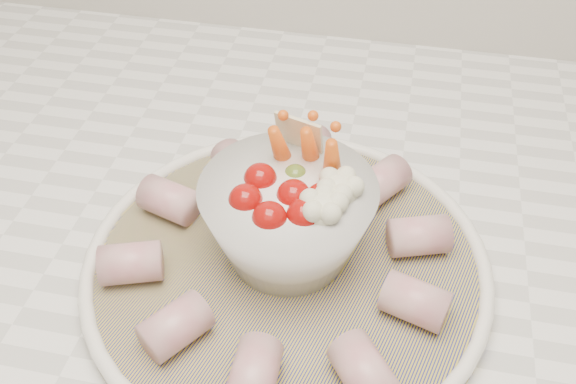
# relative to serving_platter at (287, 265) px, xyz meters

# --- Properties ---
(serving_platter) EXTENTS (0.41, 0.41, 0.02)m
(serving_platter) POSITION_rel_serving_platter_xyz_m (0.00, 0.00, 0.00)
(serving_platter) COLOR navy
(serving_platter) RESTS_ON kitchen_counter
(veggie_bowl) EXTENTS (0.14, 0.14, 0.11)m
(veggie_bowl) POSITION_rel_serving_platter_xyz_m (0.00, 0.01, 0.05)
(veggie_bowl) COLOR silver
(veggie_bowl) RESTS_ON serving_platter
(cured_meat_rolls) EXTENTS (0.28, 0.29, 0.03)m
(cured_meat_rolls) POSITION_rel_serving_platter_xyz_m (-0.00, -0.00, 0.02)
(cured_meat_rolls) COLOR #B35262
(cured_meat_rolls) RESTS_ON serving_platter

